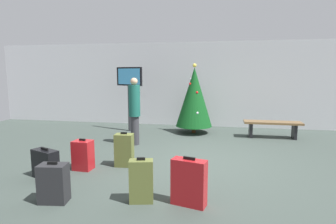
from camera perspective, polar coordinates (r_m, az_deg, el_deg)
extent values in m
plane|color=#38423D|center=(5.96, 6.63, -10.20)|extent=(16.00, 16.00, 0.00)
cube|color=silver|center=(9.75, 8.50, 5.69)|extent=(16.00, 0.20, 2.94)
cylinder|color=#4C3319|center=(8.67, 5.38, -3.60)|extent=(0.12, 0.12, 0.22)
cone|color=#0F4719|center=(8.53, 5.47, 3.11)|extent=(1.13, 1.13, 1.81)
sphere|color=#F2D84C|center=(8.50, 5.56, 9.62)|extent=(0.12, 0.12, 0.12)
sphere|color=red|center=(8.31, 6.04, 4.05)|extent=(0.08, 0.08, 0.08)
sphere|color=silver|center=(8.49, 4.82, 6.86)|extent=(0.08, 0.08, 0.08)
sphere|color=blue|center=(8.67, 6.02, 5.09)|extent=(0.08, 0.08, 0.08)
sphere|color=red|center=(8.42, 4.65, 5.84)|extent=(0.08, 0.08, 0.08)
sphere|color=blue|center=(8.59, 5.20, 6.76)|extent=(0.08, 0.08, 0.08)
sphere|color=silver|center=(8.19, 6.11, -0.21)|extent=(0.08, 0.08, 0.08)
cylinder|color=#333338|center=(8.92, -7.93, 0.74)|extent=(0.12, 0.12, 1.47)
cube|color=black|center=(8.84, -8.06, 7.34)|extent=(0.93, 0.43, 0.58)
cube|color=#4CB2F2|center=(8.80, -8.15, 7.33)|extent=(0.82, 0.33, 0.50)
cube|color=brown|center=(8.47, 20.91, -2.06)|extent=(1.60, 0.44, 0.06)
cube|color=black|center=(8.42, 16.79, -3.58)|extent=(0.08, 0.35, 0.42)
cube|color=black|center=(8.64, 24.77, -3.70)|extent=(0.08, 0.35, 0.42)
cylinder|color=#333338|center=(7.24, -6.90, -3.81)|extent=(0.22, 0.22, 0.76)
cylinder|color=#19594C|center=(7.12, -7.00, 2.35)|extent=(0.40, 0.40, 0.81)
sphere|color=tan|center=(7.09, -7.07, 6.33)|extent=(0.18, 0.18, 0.18)
cube|color=#232326|center=(4.43, -22.69, -13.51)|extent=(0.43, 0.31, 0.57)
cube|color=black|center=(4.33, -22.91, -9.77)|extent=(0.14, 0.05, 0.04)
cube|color=#B2191E|center=(5.64, -17.25, -8.56)|extent=(0.36, 0.29, 0.57)
cube|color=black|center=(5.56, -17.38, -5.53)|extent=(0.12, 0.04, 0.04)
cube|color=#59602D|center=(5.64, -9.08, -7.83)|extent=(0.37, 0.27, 0.66)
cube|color=black|center=(5.56, -9.16, -4.36)|extent=(0.13, 0.04, 0.04)
cube|color=#59602D|center=(4.12, -5.58, -14.12)|extent=(0.38, 0.26, 0.63)
cube|color=black|center=(4.00, -5.64, -9.66)|extent=(0.12, 0.06, 0.04)
cube|color=#B2191E|center=(4.02, 4.38, -14.40)|extent=(0.52, 0.31, 0.67)
cube|color=black|center=(3.89, 4.44, -9.58)|extent=(0.17, 0.07, 0.04)
cube|color=black|center=(5.45, -24.12, -9.82)|extent=(0.56, 0.40, 0.51)
cube|color=black|center=(5.38, -24.29, -7.00)|extent=(0.18, 0.09, 0.04)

